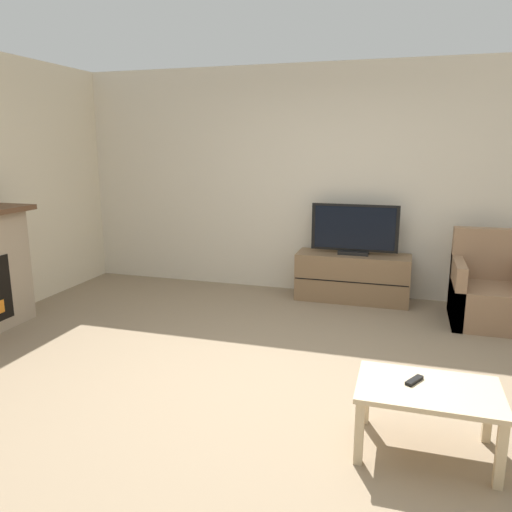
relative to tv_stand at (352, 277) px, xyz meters
The scene contains 7 objects.
ground_plane 2.34m from the tv_stand, 97.31° to the right, with size 24.00×24.00×0.00m, color #89755B.
wall_back 1.15m from the tv_stand, 135.69° to the left, with size 12.00×0.06×2.70m.
tv_stand is the anchor object (origin of this frame).
tv 0.54m from the tv_stand, 90.00° to the right, with size 0.98×0.18×0.57m.
armchair 1.44m from the tv_stand, 14.45° to the right, with size 0.70×0.76×0.93m.
coffee_table 2.96m from the tv_stand, 75.55° to the right, with size 0.81×0.53×0.41m.
remote 2.90m from the tv_stand, 76.87° to the right, with size 0.11×0.15×0.02m.
Camera 1 is at (0.85, -3.37, 1.78)m, focal length 35.00 mm.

